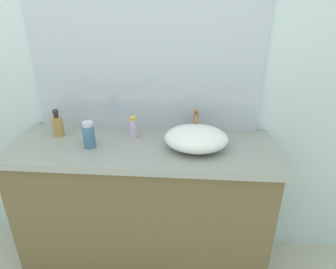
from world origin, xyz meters
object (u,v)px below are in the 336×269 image
object	(u,v)px
soap_dispenser	(58,125)
lotion_bottle	(89,135)
sink_basin	(196,138)
perfume_bottle	(133,127)

from	to	relation	value
soap_dispenser	lotion_bottle	xyz separation A→B (m)	(0.23, -0.13, 0.00)
sink_basin	perfume_bottle	bearing A→B (deg)	162.18
lotion_bottle	perfume_bottle	world-z (taller)	lotion_bottle
sink_basin	lotion_bottle	bearing A→B (deg)	-177.18
sink_basin	perfume_bottle	distance (m)	0.38
soap_dispenser	sink_basin	bearing A→B (deg)	-7.16
soap_dispenser	perfume_bottle	distance (m)	0.44
lotion_bottle	perfume_bottle	bearing A→B (deg)	33.94
sink_basin	soap_dispenser	size ratio (longest dim) A/B	2.03
soap_dispenser	perfume_bottle	xyz separation A→B (m)	(0.44, 0.01, -0.01)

